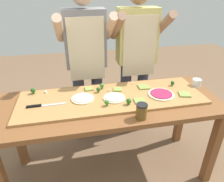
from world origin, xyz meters
The scene contains 25 objects.
ground_plane centered at (0.00, 0.00, 0.00)m, with size 8.00×8.00×0.00m, color brown.
prep_table centered at (0.00, 0.00, 0.68)m, with size 1.83×0.69×0.79m.
cutting_board centered at (0.03, 0.05, 0.80)m, with size 1.54×0.49×0.02m, color #B27F47.
chefs_knife centered at (-0.55, 0.01, 0.82)m, with size 0.29×0.03×0.02m.
pizza_whole_white_garlic centered at (-0.22, 0.06, 0.82)m, with size 0.19×0.19×0.02m.
pizza_whole_cheese_artichoke centered at (0.04, 0.02, 0.82)m, with size 0.18×0.18×0.02m.
pizza_whole_beet_magenta centered at (0.44, -0.01, 0.82)m, with size 0.22×0.22×0.02m.
pizza_slice_far_right centered at (0.34, 0.16, 0.82)m, with size 0.09×0.09×0.01m, color #899E4C.
pizza_slice_near_right centered at (0.64, -0.04, 0.82)m, with size 0.09×0.09×0.01m, color #899E4C.
pizza_slice_near_left centered at (0.10, 0.16, 0.82)m, with size 0.07×0.07×0.01m, color #899E4C.
pizza_slice_far_left centered at (-0.15, 0.22, 0.82)m, with size 0.07×0.07×0.01m, color #899E4C.
pizza_slice_center centered at (0.23, -0.07, 0.82)m, with size 0.08×0.08×0.01m, color #899E4C.
broccoli_floret_back_left centered at (-0.04, -0.08, 0.84)m, with size 0.04×0.04×0.05m.
broccoli_floret_center_right centered at (-0.03, 0.21, 0.85)m, with size 0.04×0.04×0.05m.
broccoli_floret_back_mid centered at (-0.63, 0.23, 0.85)m, with size 0.04×0.04×0.05m.
broccoli_floret_center_left centered at (0.13, -0.10, 0.84)m, with size 0.04×0.04×0.05m.
broccoli_floret_back_right centered at (-0.08, 0.15, 0.84)m, with size 0.04×0.04×0.05m.
broccoli_floret_front_right centered at (0.61, 0.14, 0.84)m, with size 0.04×0.04×0.05m.
cheese_crumble_a centered at (0.02, 0.15, 0.82)m, with size 0.01×0.01×0.01m, color silver.
cheese_crumble_b centered at (-0.52, 0.23, 0.82)m, with size 0.02×0.02×0.02m, color silver.
cheese_crumble_c centered at (0.26, 0.24, 0.82)m, with size 0.01×0.01×0.01m, color white.
flour_cup centered at (0.84, 0.10, 0.83)m, with size 0.08×0.08×0.08m.
sauce_jar centered at (0.17, -0.26, 0.85)m, with size 0.08×0.08×0.12m.
cook_left centered at (-0.13, 0.59, 1.00)m, with size 0.54×0.39×1.67m.
cook_right centered at (0.40, 0.59, 1.00)m, with size 0.54×0.39×1.67m.
Camera 1 is at (-0.27, -1.40, 1.66)m, focal length 32.63 mm.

